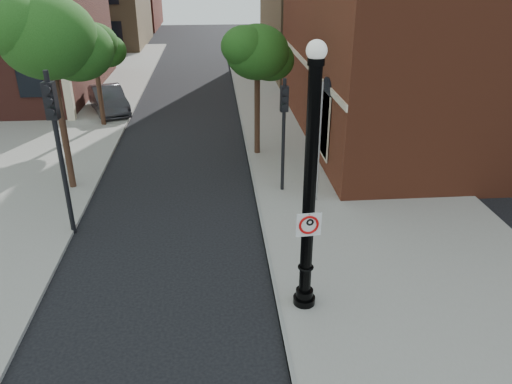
{
  "coord_description": "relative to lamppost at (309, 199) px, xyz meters",
  "views": [
    {
      "loc": [
        0.62,
        -9.66,
        7.98
      ],
      "look_at": [
        1.62,
        2.0,
        2.49
      ],
      "focal_mm": 35.0,
      "sensor_mm": 36.0,
      "label": 1
    }
  ],
  "objects": [
    {
      "name": "curb_edge",
      "position": [
        -0.65,
        9.62,
        -2.95
      ],
      "size": [
        0.1,
        60.0,
        0.14
      ],
      "primitive_type": "cube",
      "color": "gray",
      "rests_on": "ground"
    },
    {
      "name": "lamppost",
      "position": [
        0.0,
        0.0,
        0.0
      ],
      "size": [
        0.55,
        0.55,
        6.54
      ],
      "color": "black",
      "rests_on": "ground"
    },
    {
      "name": "sidewalk_left",
      "position": [
        -11.7,
        17.62,
        -2.96
      ],
      "size": [
        10.0,
        50.0,
        0.12
      ],
      "primitive_type": "cube",
      "color": "gray",
      "rests_on": "ground"
    },
    {
      "name": "street_tree_a",
      "position": [
        -7.49,
        7.81,
        2.5
      ],
      "size": [
        3.88,
        3.5,
        6.98
      ],
      "color": "#352115",
      "rests_on": "ground"
    },
    {
      "name": "sidewalk_right",
      "position": [
        3.3,
        9.62,
        -2.96
      ],
      "size": [
        8.0,
        60.0,
        0.12
      ],
      "primitive_type": "cube",
      "color": "gray",
      "rests_on": "ground"
    },
    {
      "name": "street_tree_c",
      "position": [
        -0.2,
        10.86,
        1.41
      ],
      "size": [
        3.12,
        2.82,
        5.62
      ],
      "color": "#352115",
      "rests_on": "ground"
    },
    {
      "name": "ground",
      "position": [
        -2.7,
        -0.38,
        -3.02
      ],
      "size": [
        120.0,
        120.0,
        0.0
      ],
      "primitive_type": "plane",
      "color": "black",
      "rests_on": "ground"
    },
    {
      "name": "traffic_signal_left",
      "position": [
        -6.71,
        4.32,
        0.47
      ],
      "size": [
        0.35,
        0.43,
        5.17
      ],
      "rotation": [
        0.0,
        0.0,
        -0.08
      ],
      "color": "black",
      "rests_on": "ground"
    },
    {
      "name": "traffic_signal_right",
      "position": [
        0.36,
        6.8,
        -0.13
      ],
      "size": [
        0.28,
        0.36,
        4.28
      ],
      "rotation": [
        0.0,
        0.0,
        0.06
      ],
      "color": "black",
      "rests_on": "ground"
    },
    {
      "name": "parked_car",
      "position": [
        -8.02,
        18.23,
        -2.27
      ],
      "size": [
        3.09,
        4.81,
        1.5
      ],
      "primitive_type": "imported",
      "rotation": [
        0.0,
        0.0,
        0.36
      ],
      "color": "#323137",
      "rests_on": "ground"
    },
    {
      "name": "no_parking_sign",
      "position": [
        -0.01,
        -0.17,
        -0.56
      ],
      "size": [
        0.59,
        0.1,
        0.59
      ],
      "rotation": [
        0.0,
        0.0,
        0.08
      ],
      "color": "white",
      "rests_on": "ground"
    },
    {
      "name": "street_tree_b",
      "position": [
        -7.83,
        15.68,
        1.09
      ],
      "size": [
        2.89,
        2.61,
        5.21
      ],
      "color": "#352115",
      "rests_on": "ground"
    },
    {
      "name": "utility_pole",
      "position": [
        1.44,
        5.8,
        -0.83
      ],
      "size": [
        0.09,
        0.09,
        4.38
      ],
      "primitive_type": "cylinder",
      "color": "#999999",
      "rests_on": "ground"
    }
  ]
}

